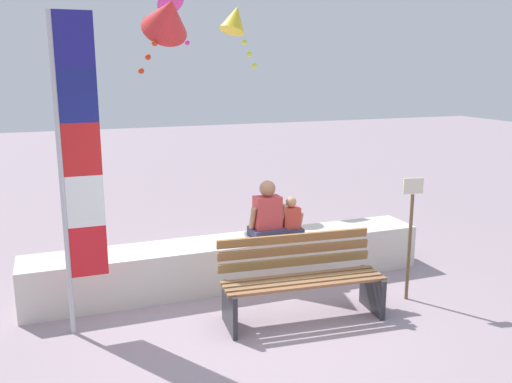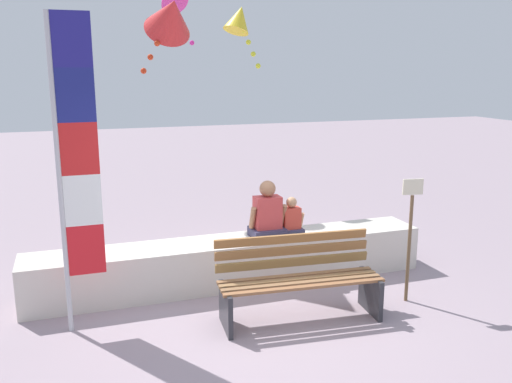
{
  "view_description": "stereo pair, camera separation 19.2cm",
  "coord_description": "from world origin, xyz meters",
  "px_view_note": "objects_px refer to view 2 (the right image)",
  "views": [
    {
      "loc": [
        -2.03,
        -5.27,
        2.68
      ],
      "look_at": [
        0.31,
        0.96,
        1.17
      ],
      "focal_mm": 38.44,
      "sensor_mm": 36.0,
      "label": 1
    },
    {
      "loc": [
        -1.85,
        -5.33,
        2.68
      ],
      "look_at": [
        0.31,
        0.96,
        1.17
      ],
      "focal_mm": 38.44,
      "sensor_mm": 36.0,
      "label": 2
    }
  ],
  "objects_px": {
    "flag_banner": "(72,160)",
    "kite_red": "(170,16)",
    "person_child": "(291,220)",
    "kite_yellow": "(239,20)",
    "sign_post": "(410,231)",
    "park_bench": "(298,280)",
    "person_adult": "(267,215)"
  },
  "relations": [
    {
      "from": "person_adult",
      "to": "park_bench",
      "type": "bearing_deg",
      "value": -93.1
    },
    {
      "from": "person_child",
      "to": "kite_yellow",
      "type": "distance_m",
      "value": 3.47
    },
    {
      "from": "sign_post",
      "to": "kite_yellow",
      "type": "bearing_deg",
      "value": 105.88
    },
    {
      "from": "kite_yellow",
      "to": "sign_post",
      "type": "relative_size",
      "value": 0.7
    },
    {
      "from": "kite_yellow",
      "to": "kite_red",
      "type": "bearing_deg",
      "value": -143.78
    },
    {
      "from": "kite_yellow",
      "to": "sign_post",
      "type": "xyz_separation_m",
      "value": [
        0.97,
        -3.42,
        -2.56
      ]
    },
    {
      "from": "person_child",
      "to": "kite_red",
      "type": "distance_m",
      "value": 3.16
    },
    {
      "from": "person_child",
      "to": "kite_red",
      "type": "xyz_separation_m",
      "value": [
        -1.23,
        1.33,
        2.59
      ]
    },
    {
      "from": "park_bench",
      "to": "flag_banner",
      "type": "distance_m",
      "value": 2.66
    },
    {
      "from": "flag_banner",
      "to": "sign_post",
      "type": "height_order",
      "value": "flag_banner"
    },
    {
      "from": "park_bench",
      "to": "sign_post",
      "type": "relative_size",
      "value": 1.23
    },
    {
      "from": "flag_banner",
      "to": "kite_yellow",
      "type": "height_order",
      "value": "kite_yellow"
    },
    {
      "from": "kite_red",
      "to": "park_bench",
      "type": "bearing_deg",
      "value": -71.22
    },
    {
      "from": "person_child",
      "to": "sign_post",
      "type": "bearing_deg",
      "value": -49.84
    },
    {
      "from": "person_adult",
      "to": "kite_yellow",
      "type": "relative_size",
      "value": 0.71
    },
    {
      "from": "person_adult",
      "to": "sign_post",
      "type": "height_order",
      "value": "sign_post"
    },
    {
      "from": "park_bench",
      "to": "person_adult",
      "type": "relative_size",
      "value": 2.47
    },
    {
      "from": "flag_banner",
      "to": "kite_yellow",
      "type": "xyz_separation_m",
      "value": [
        2.63,
        2.92,
        1.62
      ]
    },
    {
      "from": "person_adult",
      "to": "kite_red",
      "type": "bearing_deg",
      "value": 124.2
    },
    {
      "from": "kite_red",
      "to": "person_child",
      "type": "bearing_deg",
      "value": -47.22
    },
    {
      "from": "person_adult",
      "to": "person_child",
      "type": "relative_size",
      "value": 1.48
    },
    {
      "from": "flag_banner",
      "to": "kite_yellow",
      "type": "relative_size",
      "value": 3.14
    },
    {
      "from": "park_bench",
      "to": "person_child",
      "type": "bearing_deg",
      "value": 71.28
    },
    {
      "from": "kite_yellow",
      "to": "flag_banner",
      "type": "bearing_deg",
      "value": -132.06
    },
    {
      "from": "person_child",
      "to": "kite_yellow",
      "type": "height_order",
      "value": "kite_yellow"
    },
    {
      "from": "person_adult",
      "to": "person_child",
      "type": "bearing_deg",
      "value": 0.05
    },
    {
      "from": "flag_banner",
      "to": "kite_red",
      "type": "bearing_deg",
      "value": 55.34
    },
    {
      "from": "flag_banner",
      "to": "sign_post",
      "type": "xyz_separation_m",
      "value": [
        3.61,
        -0.5,
        -0.94
      ]
    },
    {
      "from": "person_child",
      "to": "flag_banner",
      "type": "height_order",
      "value": "flag_banner"
    },
    {
      "from": "kite_red",
      "to": "person_adult",
      "type": "bearing_deg",
      "value": -55.8
    },
    {
      "from": "park_bench",
      "to": "kite_yellow",
      "type": "distance_m",
      "value": 4.54
    },
    {
      "from": "kite_yellow",
      "to": "person_child",
      "type": "bearing_deg",
      "value": -90.36
    }
  ]
}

